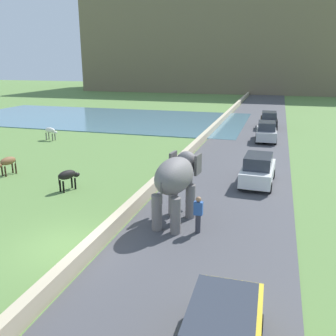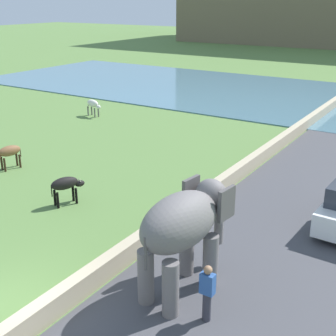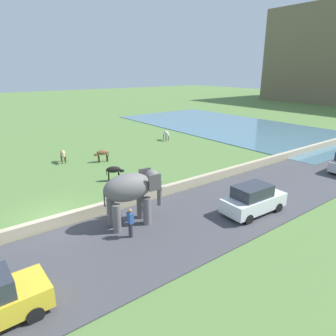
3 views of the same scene
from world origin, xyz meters
name	(u,v)px [view 3 (image 3 of 3)]	position (x,y,z in m)	size (l,w,h in m)	color
ground_plane	(52,218)	(0.00, 0.00, 0.00)	(220.00, 220.00, 0.00)	#567A3D
road_surface	(316,172)	(5.00, 20.00, 0.03)	(7.00, 120.00, 0.06)	#424247
barrier_wall	(263,162)	(1.20, 18.00, 0.33)	(0.40, 110.00, 0.65)	tan
lake	(230,126)	(-14.00, 30.61, 0.04)	(36.00, 18.00, 0.08)	slate
elephant	(132,190)	(3.45, 3.37, 2.04)	(1.72, 3.55, 2.99)	slate
person_beside_elephant	(130,222)	(4.61, 2.53, 0.87)	(0.36, 0.22, 1.63)	#33333D
car_white	(253,199)	(6.57, 9.69, 0.90)	(1.93, 4.07, 1.80)	white
cow_tan	(63,154)	(-10.48, 4.25, 0.84)	(1.42, 0.67, 1.15)	tan
cow_white	(166,133)	(-12.08, 17.23, 0.84)	(1.42, 0.66, 1.15)	silver
cow_black	(114,170)	(-3.37, 5.76, 0.84)	(0.85, 1.41, 1.15)	black
cow_brown	(102,153)	(-8.50, 7.19, 0.84)	(0.67, 1.42, 1.15)	brown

